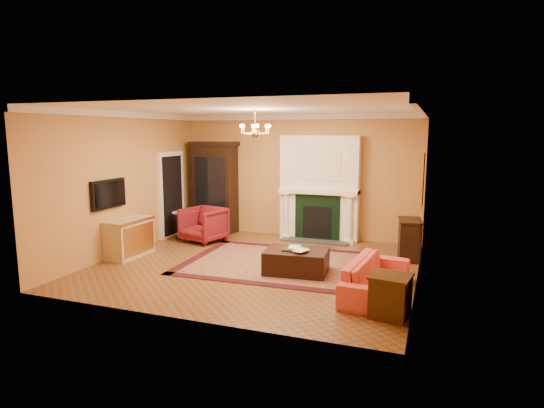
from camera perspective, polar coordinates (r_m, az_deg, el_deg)
The scene contains 26 objects.
floor at distance 8.98m, azimuth -2.04°, elevation -7.75°, with size 6.00×5.50×0.02m, color brown.
ceiling at distance 8.61m, azimuth -2.15°, elevation 11.89°, with size 6.00×5.50×0.02m, color white.
wall_back at distance 11.25m, azimuth 3.24°, elevation 3.50°, with size 6.00×0.02×3.00m, color #B98842.
wall_front at distance 6.22m, azimuth -11.75°, elevation -1.13°, with size 6.00×0.02×3.00m, color #B98842.
wall_left at distance 10.18m, azimuth -17.99°, elevation 2.50°, with size 0.02×5.50×3.00m, color #B98842.
wall_right at distance 8.03m, azimuth 18.21°, elevation 0.85°, with size 0.02×5.50×3.00m, color #B98842.
fireplace at distance 10.94m, azimuth 5.95°, elevation 1.70°, with size 1.90×0.70×2.50m.
crown_molding at distance 9.49m, azimuth 0.08°, elevation 11.20°, with size 6.00×5.50×0.12m.
doorway at distance 11.58m, azimuth -12.49°, elevation 1.19°, with size 0.08×1.05×2.10m.
tv_panel at distance 9.70m, azimuth -19.83°, elevation 1.21°, with size 0.09×0.95×0.58m.
gilt_mirror at distance 9.40m, azimuth 18.32°, elevation 2.90°, with size 0.06×0.76×1.05m.
chandelier at distance 8.60m, azimuth -2.14°, elevation 9.21°, with size 0.63×0.55×0.53m.
oriental_rug at distance 9.07m, azimuth 0.90°, elevation -7.45°, with size 3.68×2.76×0.01m, color #430E12.
china_cabinet at distance 11.86m, azimuth -7.20°, elevation 1.87°, with size 1.12×0.51×2.24m, color black.
wingback_armchair at distance 10.89m, azimuth -8.60°, elevation -2.36°, with size 0.87×0.82×0.90m, color maroon.
pedestal_table at distance 11.27m, azimuth -11.44°, elevation -2.37°, with size 0.37×0.37×0.67m.
commode at distance 9.95m, azimuth -17.50°, elevation -4.07°, with size 0.50×1.06×0.79m, color beige.
coral_sofa at distance 7.51m, azimuth 12.98°, elevation -8.26°, with size 1.92×0.56×0.75m, color #E95849.
end_table at distance 6.71m, azimuth 14.63°, elevation -11.22°, with size 0.50×0.50×0.58m, color #3B2510.
console_table at distance 9.69m, azimuth 16.86°, elevation -4.37°, with size 0.41×0.72×0.80m, color black.
leather_ottoman at distance 8.45m, azimuth 3.10°, elevation -7.16°, with size 1.13×0.82×0.42m, color black.
ottoman_tray at distance 8.38m, azimuth 3.05°, elevation -5.70°, with size 0.46×0.36×0.03m, color black.
book_a at distance 8.38m, azimuth 2.11°, elevation -4.55°, with size 0.22×0.03×0.30m, color gray.
book_b at distance 8.23m, azimuth 3.11°, elevation -4.83°, with size 0.21×0.02×0.29m, color gray.
topiary_left at distance 11.02m, azimuth 3.12°, elevation 3.29°, with size 0.17×0.17×0.46m.
topiary_right at distance 10.73m, azimuth 9.29°, elevation 2.89°, with size 0.15×0.15×0.41m.
Camera 1 is at (3.26, -7.95, 2.57)m, focal length 30.00 mm.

